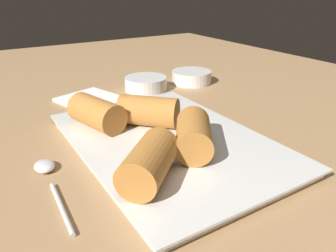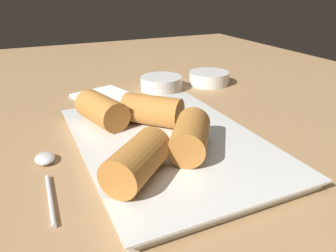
# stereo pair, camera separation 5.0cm
# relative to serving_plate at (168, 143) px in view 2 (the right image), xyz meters

# --- Properties ---
(table_surface) EXTENTS (1.80, 1.40, 0.02)m
(table_surface) POSITION_rel_serving_plate_xyz_m (-0.01, -0.02, -0.02)
(table_surface) COLOR #A87F54
(table_surface) RESTS_ON ground
(serving_plate) EXTENTS (0.34, 0.24, 0.01)m
(serving_plate) POSITION_rel_serving_plate_xyz_m (0.00, 0.00, 0.00)
(serving_plate) COLOR silver
(serving_plate) RESTS_ON table_surface
(roll_front_left) EXTENTS (0.09, 0.09, 0.04)m
(roll_front_left) POSITION_rel_serving_plate_xyz_m (-0.06, -0.00, 0.03)
(roll_front_left) COLOR #B77533
(roll_front_left) RESTS_ON serving_plate
(roll_front_right) EXTENTS (0.10, 0.09, 0.04)m
(roll_front_right) POSITION_rel_serving_plate_xyz_m (0.04, 0.01, 0.03)
(roll_front_right) COLOR #B77533
(roll_front_right) RESTS_ON serving_plate
(roll_back_left) EXTENTS (0.09, 0.09, 0.04)m
(roll_back_left) POSITION_rel_serving_plate_xyz_m (0.08, -0.07, 0.03)
(roll_back_left) COLOR #B77533
(roll_back_left) RESTS_ON serving_plate
(roll_back_right) EXTENTS (0.10, 0.07, 0.04)m
(roll_back_right) POSITION_rel_serving_plate_xyz_m (-0.09, -0.07, 0.03)
(roll_back_right) COLOR #B77533
(roll_back_right) RESTS_ON serving_plate
(dipping_bowl_near) EXTENTS (0.09, 0.09, 0.03)m
(dipping_bowl_near) POSITION_rel_serving_plate_xyz_m (-0.25, 0.10, 0.01)
(dipping_bowl_near) COLOR silver
(dipping_bowl_near) RESTS_ON table_surface
(dipping_bowl_far) EXTENTS (0.09, 0.09, 0.03)m
(dipping_bowl_far) POSITION_rel_serving_plate_xyz_m (-0.24, 0.22, 0.01)
(dipping_bowl_far) COLOR silver
(dipping_bowl_far) RESTS_ON table_surface
(spoon) EXTENTS (0.15, 0.03, 0.01)m
(spoon) POSITION_rel_serving_plate_xyz_m (-0.01, -0.16, -0.00)
(spoon) COLOR silver
(spoon) RESTS_ON table_surface
(napkin) EXTENTS (0.14, 0.13, 0.01)m
(napkin) POSITION_rel_serving_plate_xyz_m (-0.24, -0.02, -0.00)
(napkin) COLOR white
(napkin) RESTS_ON table_surface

